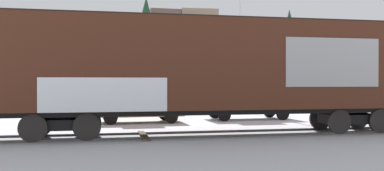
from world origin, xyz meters
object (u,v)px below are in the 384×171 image
at_px(flagpole, 237,25).
at_px(freight_car, 216,67).
at_px(parked_car_tan, 139,107).
at_px(parked_car_white, 247,103).

bearing_deg(flagpole, freight_car, -114.30).
bearing_deg(flagpole, parked_car_tan, -140.27).
distance_m(parked_car_tan, parked_car_white, 5.74).
distance_m(flagpole, parked_car_white, 7.79).
bearing_deg(freight_car, flagpole, 65.70).
relative_size(parked_car_tan, parked_car_white, 0.89).
bearing_deg(freight_car, parked_car_tan, 110.54).
bearing_deg(freight_car, parked_car_white, 58.64).
bearing_deg(flagpole, parked_car_white, -106.11).
relative_size(flagpole, parked_car_tan, 2.26).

